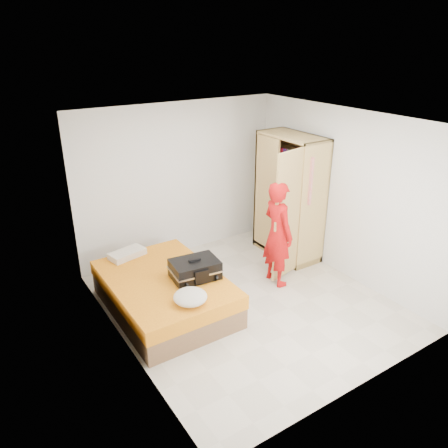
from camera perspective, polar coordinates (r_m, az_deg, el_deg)
room at (r=5.80m, az=3.27°, el=0.61°), size 4.00×4.02×2.60m
bed at (r=6.20m, az=-7.74°, el=-8.91°), size 1.42×2.02×0.50m
wardrobe at (r=7.38m, az=8.48°, el=2.95°), size 1.16×1.31×2.10m
person at (r=6.58m, az=7.03°, el=-1.26°), size 0.42×0.61×1.64m
suitcase at (r=5.97m, az=-3.81°, el=-5.91°), size 0.70×0.55×0.28m
round_cushion at (r=5.47m, az=-4.43°, el=-9.47°), size 0.42×0.42×0.16m
pillow at (r=6.68m, az=-12.52°, el=-3.82°), size 0.57×0.38×0.10m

